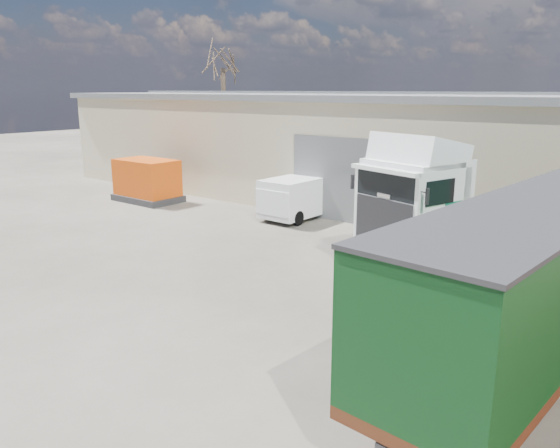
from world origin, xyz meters
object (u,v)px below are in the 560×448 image
Objects in this scene: tractor_unit at (428,214)px; orange_skip at (147,183)px; box_trailer at (549,267)px; panel_van at (301,196)px; bare_tree at (223,55)px.

tractor_unit is 15.76m from orange_skip.
box_trailer is 20.92m from orange_skip.
panel_van is at bearing 150.53° from box_trailer.
tractor_unit is 8.31m from panel_van.
orange_skip is (6.45, -12.35, -7.00)m from bare_tree.
tractor_unit is 2.00× the size of orange_skip.
box_trailer is (4.35, -4.36, 0.36)m from tractor_unit.
orange_skip is at bearing -169.60° from tractor_unit.
bare_tree is 2.83× the size of orange_skip.
bare_tree reaches higher than box_trailer.
panel_van is at bearing 13.71° from orange_skip.
box_trailer is 14.28m from panel_van.
bare_tree is 0.88× the size of box_trailer.
bare_tree reaches higher than tractor_unit.
bare_tree is 26.86m from tractor_unit.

